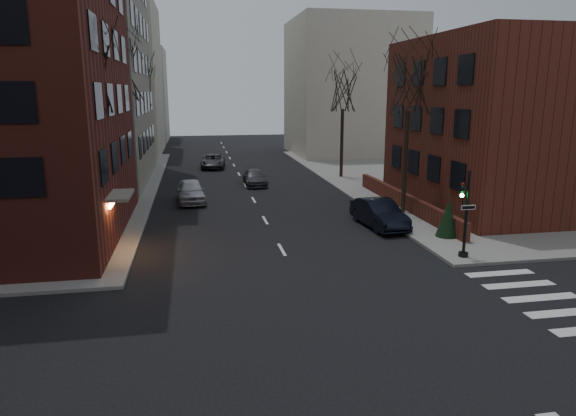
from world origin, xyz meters
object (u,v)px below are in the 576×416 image
object	(u,v)px
tree_right_a	(409,84)
tree_right_b	(343,91)
streetlamp_near	(127,146)
car_lane_silver	(191,191)
traffic_signal	(465,220)
evergreen_shrub	(448,218)
tree_left_a	(87,72)
car_lane_far	(213,161)
sandwich_board	(388,210)
streetlamp_far	(151,125)
parked_sedan	(379,213)
tree_left_b	(121,72)
tree_left_c	(141,87)
car_lane_gray	(255,178)

from	to	relation	value
tree_right_a	tree_right_b	size ratio (longest dim) A/B	1.06
tree_right_b	streetlamp_near	size ratio (longest dim) A/B	1.46
tree_right_b	car_lane_silver	distance (m)	16.85
traffic_signal	evergreen_shrub	bearing A→B (deg)	74.32
tree_left_a	tree_right_b	distance (m)	25.19
evergreen_shrub	car_lane_silver	bearing A→B (deg)	138.44
evergreen_shrub	streetlamp_near	bearing A→B (deg)	150.34
car_lane_far	sandwich_board	distance (m)	25.56
streetlamp_far	parked_sedan	bearing A→B (deg)	-61.70
tree_left_b	tree_left_c	distance (m)	14.03
tree_left_b	tree_right_b	bearing A→B (deg)	18.82
traffic_signal	tree_left_c	size ratio (longest dim) A/B	0.41
tree_left_c	parked_sedan	world-z (taller)	tree_left_c
car_lane_silver	car_lane_gray	size ratio (longest dim) A/B	1.07
tree_left_a	tree_right_a	bearing A→B (deg)	12.80
parked_sedan	sandwich_board	world-z (taller)	parked_sedan
streetlamp_far	car_lane_gray	distance (m)	15.48
tree_left_b	evergreen_shrub	bearing A→B (deg)	-37.83
tree_right_b	car_lane_far	bearing A→B (deg)	142.88
tree_left_c	tree_left_a	bearing A→B (deg)	-90.00
streetlamp_near	car_lane_far	size ratio (longest dim) A/B	1.27
tree_left_a	parked_sedan	distance (m)	16.90
streetlamp_near	car_lane_gray	xyz separation A→B (m)	(9.00, 7.93, -3.61)
tree_left_b	streetlamp_near	distance (m)	6.18
tree_left_c	parked_sedan	size ratio (longest dim) A/B	2.01
tree_left_c	evergreen_shrub	xyz separation A→B (m)	(17.66, -27.72, -6.90)
tree_left_b	tree_left_c	world-z (taller)	tree_left_b
tree_left_a	streetlamp_near	size ratio (longest dim) A/B	1.63
streetlamp_near	evergreen_shrub	distance (m)	19.88
car_lane_silver	car_lane_gray	distance (m)	7.86
car_lane_silver	evergreen_shrub	world-z (taller)	evergreen_shrub
streetlamp_near	car_lane_gray	distance (m)	12.53
sandwich_board	evergreen_shrub	size ratio (longest dim) A/B	0.49
tree_left_b	tree_right_a	distance (m)	19.35
parked_sedan	car_lane_silver	bearing A→B (deg)	135.07
car_lane_gray	sandwich_board	world-z (taller)	car_lane_gray
tree_right_b	car_lane_silver	xyz separation A→B (m)	(-13.20, -7.96, -6.80)
tree_left_c	parked_sedan	distance (m)	29.83
evergreen_shrub	tree_left_a	bearing A→B (deg)	174.45
tree_left_b	tree_right_b	xyz separation A→B (m)	(17.60, 6.00, -1.33)
car_lane_silver	tree_right_a	bearing A→B (deg)	-28.27
tree_left_c	sandwich_board	xyz separation A→B (m)	(16.10, -23.37, -7.40)
streetlamp_near	sandwich_board	world-z (taller)	streetlamp_near
streetlamp_far	car_lane_gray	world-z (taller)	streetlamp_far
car_lane_silver	car_lane_far	world-z (taller)	car_lane_silver
tree_right_b	car_lane_gray	world-z (taller)	tree_right_b
tree_right_b	evergreen_shrub	bearing A→B (deg)	-89.82
car_lane_gray	evergreen_shrub	bearing A→B (deg)	-65.63
tree_left_a	tree_left_b	world-z (taller)	tree_left_b
tree_left_c	streetlamp_near	distance (m)	18.40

